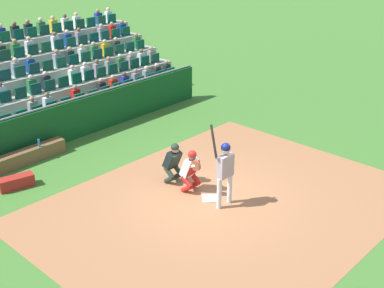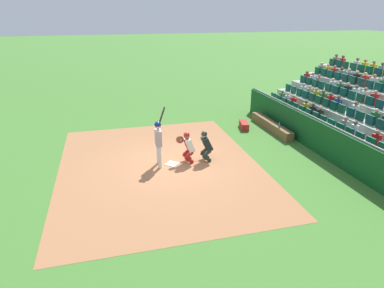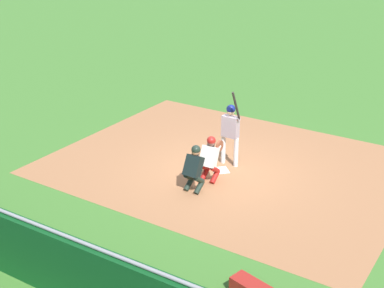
{
  "view_description": "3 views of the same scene",
  "coord_description": "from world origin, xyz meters",
  "views": [
    {
      "loc": [
        9.41,
        7.86,
        7.04
      ],
      "look_at": [
        -0.58,
        -1.2,
        1.1
      ],
      "focal_mm": 47.87,
      "sensor_mm": 36.0,
      "label": 1
    },
    {
      "loc": [
        -11.76,
        2.44,
        5.66
      ],
      "look_at": [
        -0.41,
        -0.71,
        0.94
      ],
      "focal_mm": 31.19,
      "sensor_mm": 36.0,
      "label": 2
    },
    {
      "loc": [
        6.51,
        -12.03,
        6.66
      ],
      "look_at": [
        -0.31,
        -1.01,
        1.12
      ],
      "focal_mm": 50.34,
      "sensor_mm": 36.0,
      "label": 3
    }
  ],
  "objects": [
    {
      "name": "home_plate_umpire",
      "position": [
        -0.01,
        -1.4,
        0.7
      ],
      "size": [
        0.48,
        0.48,
        1.28
      ],
      "color": "#202D24",
      "rests_on": "ground_plane"
    },
    {
      "name": "ground_plane",
      "position": [
        0.0,
        0.0,
        0.0
      ],
      "size": [
        160.0,
        160.0,
        0.0
      ],
      "primitive_type": "plane",
      "color": "#40762D"
    },
    {
      "name": "dugout_wall",
      "position": [
        0.0,
        -6.3,
        0.69
      ],
      "size": [
        12.16,
        0.24,
        1.44
      ],
      "color": "#0F491D",
      "rests_on": "ground_plane"
    },
    {
      "name": "equipment_duffel_bag",
      "position": [
        3.22,
        -4.51,
        0.18
      ],
      "size": [
        1.03,
        0.59,
        0.35
      ],
      "primitive_type": "cube",
      "rotation": [
        0.0,
        0.0,
        -0.25
      ],
      "color": "#A3231D",
      "rests_on": "ground_plane"
    },
    {
      "name": "dugout_bench",
      "position": [
        2.65,
        -5.75,
        0.22
      ],
      "size": [
        3.68,
        0.4,
        0.44
      ],
      "primitive_type": "cube",
      "color": "brown",
      "rests_on": "ground_plane"
    },
    {
      "name": "home_plate_marker",
      "position": [
        0.0,
        0.0,
        0.02
      ],
      "size": [
        0.62,
        0.62,
        0.02
      ],
      "primitive_type": "cube",
      "rotation": [
        0.0,
        0.0,
        0.79
      ],
      "color": "white",
      "rests_on": "infield_dirt_patch"
    },
    {
      "name": "infield_dirt_patch",
      "position": [
        0.0,
        0.5,
        0.0
      ],
      "size": [
        9.93,
        7.79,
        0.01
      ],
      "primitive_type": "cube",
      "rotation": [
        0.0,
        0.0,
        -0.02
      ],
      "color": "#A36B45",
      "rests_on": "ground_plane"
    },
    {
      "name": "batter_at_plate",
      "position": [
        0.02,
        0.5,
        1.14
      ],
      "size": [
        0.61,
        0.49,
        2.32
      ],
      "color": "silver",
      "rests_on": "ground_plane"
    },
    {
      "name": "water_bottle_on_bench",
      "position": [
        1.71,
        -5.65,
        0.57
      ],
      "size": [
        0.07,
        0.07,
        0.26
      ],
      "primitive_type": "cylinder",
      "color": "#277AC5",
      "rests_on": "dugout_bench"
    },
    {
      "name": "catcher_crouching",
      "position": [
        0.05,
        -0.66,
        0.72
      ],
      "size": [
        0.46,
        0.71,
        1.29
      ],
      "color": "#AA1D19",
      "rests_on": "ground_plane"
    },
    {
      "name": "bleacher_stand",
      "position": [
        -0.01,
        -10.68,
        0.94
      ],
      "size": [
        14.56,
        4.92,
        3.14
      ],
      "color": "#96A08F",
      "rests_on": "ground_plane"
    }
  ]
}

